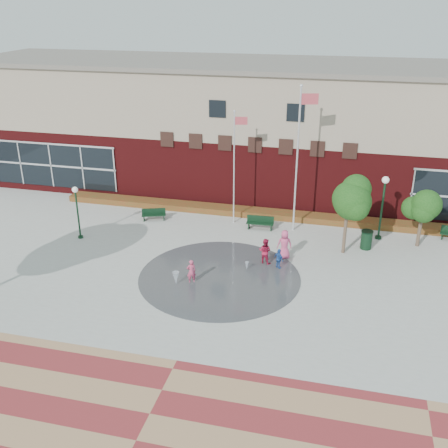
% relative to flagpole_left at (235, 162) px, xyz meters
% --- Properties ---
extents(ground, '(120.00, 120.00, 0.00)m').
position_rel_flagpole_left_xyz_m(ground, '(0.82, -10.16, -4.03)').
color(ground, '#666056').
rests_on(ground, ground).
extents(plaza_concrete, '(46.00, 18.00, 0.01)m').
position_rel_flagpole_left_xyz_m(plaza_concrete, '(0.82, -6.16, -4.03)').
color(plaza_concrete, '#A8A8A0').
rests_on(plaza_concrete, ground).
extents(paver_band, '(46.00, 6.00, 0.01)m').
position_rel_flagpole_left_xyz_m(paver_band, '(0.82, -17.16, -4.03)').
color(paver_band, maroon).
rests_on(paver_band, ground).
extents(splash_pad, '(8.40, 8.40, 0.01)m').
position_rel_flagpole_left_xyz_m(splash_pad, '(0.82, -7.16, -4.03)').
color(splash_pad, '#383A3D').
rests_on(splash_pad, ground).
extents(library_building, '(44.40, 10.40, 9.20)m').
position_rel_flagpole_left_xyz_m(library_building, '(0.82, 7.32, 0.61)').
color(library_building, '#530E10').
rests_on(library_building, ground).
extents(flower_bed, '(26.00, 1.20, 0.40)m').
position_rel_flagpole_left_xyz_m(flower_bed, '(0.82, 1.44, -4.03)').
color(flower_bed, '#A11D15').
rests_on(flower_bed, ground).
extents(flagpole_left, '(0.84, 0.24, 7.25)m').
position_rel_flagpole_left_xyz_m(flagpole_left, '(0.00, 0.00, 0.00)').
color(flagpole_left, white).
rests_on(flagpole_left, ground).
extents(flagpole_right, '(1.08, 0.34, 8.93)m').
position_rel_flagpole_left_xyz_m(flagpole_right, '(3.88, -0.28, 0.95)').
color(flagpole_right, white).
rests_on(flagpole_right, ground).
extents(lamp_left, '(0.35, 0.35, 3.28)m').
position_rel_flagpole_left_xyz_m(lamp_left, '(-8.50, -4.49, -2.00)').
color(lamp_left, '#13321C').
rests_on(lamp_left, ground).
extents(lamp_right, '(0.42, 0.42, 3.94)m').
position_rel_flagpole_left_xyz_m(lamp_right, '(8.96, -0.33, -1.59)').
color(lamp_right, '#13321C').
rests_on(lamp_right, ground).
extents(bench_left, '(1.59, 0.91, 0.77)m').
position_rel_flagpole_left_xyz_m(bench_left, '(-5.16, -0.87, -3.78)').
color(bench_left, '#13321C').
rests_on(bench_left, ground).
extents(bench_mid, '(1.71, 0.55, 0.85)m').
position_rel_flagpole_left_xyz_m(bench_mid, '(1.80, -0.66, -3.76)').
color(bench_mid, '#13321C').
rests_on(bench_mid, ground).
extents(trash_can, '(0.69, 0.69, 1.12)m').
position_rel_flagpole_left_xyz_m(trash_can, '(8.22, -1.91, -3.46)').
color(trash_can, '#13321C').
rests_on(trash_can, ground).
extents(tree_mid, '(2.66, 2.66, 4.49)m').
position_rel_flagpole_left_xyz_m(tree_mid, '(6.97, -2.76, -0.76)').
color(tree_mid, '#4E3A2C').
rests_on(tree_mid, ground).
extents(tree_small_right, '(2.25, 2.25, 3.84)m').
position_rel_flagpole_left_xyz_m(tree_small_right, '(11.15, -0.85, -1.23)').
color(tree_small_right, '#4E3A2C').
rests_on(tree_small_right, ground).
extents(water_jet_a, '(0.35, 0.35, 0.68)m').
position_rel_flagpole_left_xyz_m(water_jet_a, '(-1.13, -8.42, -4.03)').
color(water_jet_a, white).
rests_on(water_jet_a, ground).
extents(water_jet_b, '(0.20, 0.20, 0.46)m').
position_rel_flagpole_left_xyz_m(water_jet_b, '(2.05, -6.07, -4.03)').
color(water_jet_b, white).
rests_on(water_jet_b, ground).
extents(child_splash, '(0.56, 0.50, 1.29)m').
position_rel_flagpole_left_xyz_m(child_splash, '(-0.43, -8.03, -3.39)').
color(child_splash, '#CE4469').
rests_on(child_splash, ground).
extents(adult_red, '(0.82, 0.71, 1.47)m').
position_rel_flagpole_left_xyz_m(adult_red, '(2.84, -5.06, -3.30)').
color(adult_red, '#B01B3C').
rests_on(adult_red, ground).
extents(adult_pink, '(0.92, 0.70, 1.67)m').
position_rel_flagpole_left_xyz_m(adult_pink, '(3.78, -4.19, -3.20)').
color(adult_pink, '#D44B79').
rests_on(adult_pink, ground).
extents(child_blue, '(0.70, 0.65, 1.16)m').
position_rel_flagpole_left_xyz_m(child_blue, '(3.67, -5.50, -3.46)').
color(child_blue, '#2552A4').
rests_on(child_blue, ground).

